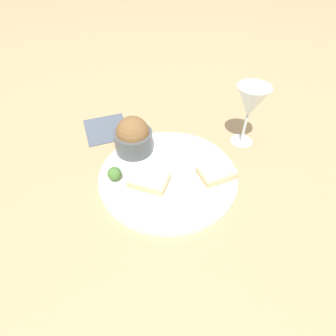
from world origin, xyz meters
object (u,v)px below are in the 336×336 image
Objects in this scene: sauce_ramekin at (180,154)px; cheese_toast_far at (217,172)px; cheese_toast_near at (149,179)px; salad_bowl at (133,137)px; wine_glass at (251,103)px; napkin at (106,129)px.

cheese_toast_far is (-0.09, 0.07, -0.00)m from sauce_ramekin.
cheese_toast_near is at bearing 5.48° from cheese_toast_far.
wine_glass reaches higher than salad_bowl.
cheese_toast_far is at bearing 141.00° from sauce_ramekin.
cheese_toast_far is (-0.21, 0.11, -0.03)m from salad_bowl.
sauce_ramekin is 0.51× the size of cheese_toast_far.
salad_bowl is at bearing 6.73° from wine_glass.
cheese_toast_far is 0.58× the size of wine_glass.
salad_bowl is 0.59× the size of wine_glass.
cheese_toast_near is 0.62× the size of wine_glass.
cheese_toast_far is 0.39m from napkin.
sauce_ramekin reaches higher than cheese_toast_near.
cheese_toast_near is (0.08, 0.09, -0.00)m from sauce_ramekin.
sauce_ramekin is 0.11m from cheese_toast_far.
wine_glass reaches higher than sauce_ramekin.
salad_bowl is 0.14m from cheese_toast_near.
salad_bowl is 0.60× the size of napkin.
napkin is at bearing -36.60° from sauce_ramekin.
wine_glass is at bearing -157.40° from sauce_ramekin.
salad_bowl is 1.98× the size of sauce_ramekin.
sauce_ramekin is 0.48× the size of cheese_toast_near.
wine_glass is 0.44m from napkin.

